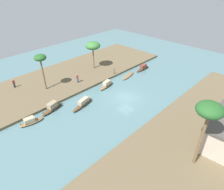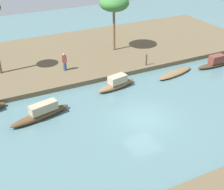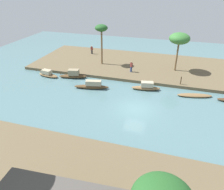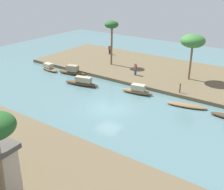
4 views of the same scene
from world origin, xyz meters
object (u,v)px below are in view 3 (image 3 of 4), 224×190
Objects in this scene: person_on_near_bank at (131,67)px; mooring_post at (181,80)px; sampan_near_left_bank at (92,85)px; sampan_open_hull at (195,95)px; palm_tree_left_near at (179,39)px; palm_tree_left_far at (101,30)px; sampan_with_tall_canopy at (73,75)px; sampan_with_red_awning at (48,74)px; sampan_foreground at (146,87)px; person_by_mooring at (92,50)px.

mooring_post is at bearing -165.88° from person_on_near_bank.
sampan_near_left_bank is 1.08× the size of sampan_open_hull.
mooring_post is 0.19× the size of palm_tree_left_near.
palm_tree_left_far is at bearing -92.48° from sampan_near_left_bank.
person_on_near_bank reaches higher than mooring_post.
palm_tree_left_near is at bearing -177.69° from palm_tree_left_far.
sampan_near_left_bank is at bearing 100.02° from palm_tree_left_far.
palm_tree_left_far is (13.31, -4.76, 5.23)m from mooring_post.
palm_tree_left_far reaches higher than sampan_with_tall_canopy.
sampan_with_tall_canopy is at bearing -162.24° from sampan_with_red_awning.
palm_tree_left_near is (-14.97, -6.67, 5.01)m from sampan_with_tall_canopy.
palm_tree_left_far reaches higher than person_on_near_bank.
sampan_foreground is at bearing 162.12° from sampan_with_tall_canopy.
mooring_post is 15.07m from palm_tree_left_far.
person_on_near_bank is 8.04m from mooring_post.
mooring_post is (-7.64, 2.50, -0.21)m from person_on_near_bank.
sampan_open_hull is at bearing 163.18° from sampan_with_tall_canopy.
palm_tree_left_far is (8.84, -7.00, 5.80)m from sampan_foreground.
palm_tree_left_far is at bearing -125.85° from sampan_with_red_awning.
sampan_open_hull is 9.73m from palm_tree_left_near.
person_by_mooring is (9.42, -6.95, -0.04)m from person_on_near_bank.
person_by_mooring reaches higher than sampan_near_left_bank.
sampan_foreground is 2.48× the size of person_by_mooring.
sampan_near_left_bank is at bearing 40.60° from palm_tree_left_near.
palm_tree_left_near reaches higher than sampan_with_tall_canopy.
sampan_with_red_awning is 0.80× the size of sampan_open_hull.
sampan_foreground is at bearing 64.83° from palm_tree_left_near.
mooring_post reaches higher than sampan_near_left_bank.
sampan_with_tall_canopy reaches higher than sampan_near_left_bank.
person_by_mooring reaches higher than sampan_with_red_awning.
sampan_foreground is 2.31× the size of person_on_near_bank.
palm_tree_left_near is at bearing -9.36° from person_by_mooring.
sampan_with_red_awning is 21.01m from palm_tree_left_near.
sampan_with_tall_canopy is 9.18m from person_on_near_bank.
sampan_with_red_awning is 15.49m from sampan_foreground.
person_by_mooring is (5.30, -13.46, 0.73)m from sampan_near_left_bank.
palm_tree_left_far is at bearing -126.66° from sampan_with_tall_canopy.
sampan_with_red_awning reaches higher than sampan_open_hull.
person_on_near_bank reaches higher than sampan_foreground.
palm_tree_left_near is at bearing -169.73° from sampan_with_tall_canopy.
mooring_post is at bearing -165.73° from sampan_with_red_awning.
person_by_mooring is 7.85m from palm_tree_left_far.
sampan_near_left_bank is at bearing -5.57° from sampan_open_hull.
palm_tree_left_far reaches higher than sampan_with_red_awning.
person_on_near_bank reaches higher than sampan_near_left_bank.
person_on_near_bank is at bearing -39.54° from sampan_open_hull.
person_by_mooring is at bearing -97.76° from sampan_with_tall_canopy.
sampan_with_red_awning is at bearing -98.90° from person_by_mooring.
person_by_mooring reaches higher than mooring_post.
sampan_foreground is 3.48× the size of mooring_post.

